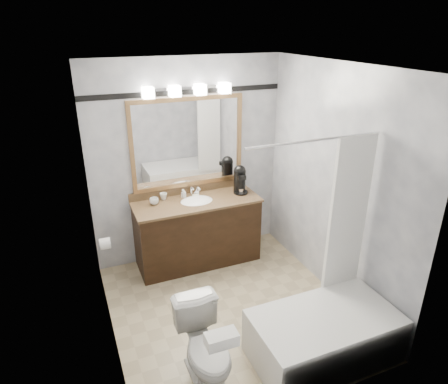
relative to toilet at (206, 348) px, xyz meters
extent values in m
cube|color=tan|center=(0.55, 0.77, -0.36)|extent=(2.40, 2.60, 0.01)
cube|color=white|center=(0.55, 0.77, 2.15)|extent=(2.40, 2.60, 0.01)
cube|color=silver|center=(0.55, 2.08, 0.90)|extent=(2.40, 0.01, 2.50)
cube|color=silver|center=(0.55, -0.53, 0.90)|extent=(2.40, 0.01, 2.50)
cube|color=silver|center=(-0.66, 0.77, 0.90)|extent=(0.01, 2.60, 2.50)
cube|color=silver|center=(1.75, 0.77, 0.90)|extent=(0.01, 2.60, 2.50)
cube|color=black|center=(0.55, 1.79, 0.06)|extent=(1.50, 0.55, 0.82)
cube|color=olive|center=(0.55, 1.79, 0.48)|extent=(1.53, 0.58, 0.03)
cube|color=olive|center=(0.55, 2.06, 0.55)|extent=(1.53, 0.03, 0.10)
ellipsoid|color=white|center=(0.55, 1.79, 0.47)|extent=(0.44, 0.34, 0.14)
cube|color=#AA7D4C|center=(0.55, 2.05, 1.67)|extent=(1.40, 0.04, 0.05)
cube|color=#AA7D4C|center=(0.55, 2.05, 0.62)|extent=(1.40, 0.04, 0.05)
cube|color=#AA7D4C|center=(-0.13, 2.05, 1.15)|extent=(0.05, 0.04, 1.00)
cube|color=#AA7D4C|center=(1.22, 2.05, 1.15)|extent=(0.05, 0.04, 1.00)
cube|color=white|center=(0.55, 2.06, 1.15)|extent=(1.30, 0.01, 1.00)
cube|color=silver|center=(0.55, 2.04, 1.80)|extent=(0.90, 0.05, 0.03)
cube|color=white|center=(0.10, 1.99, 1.78)|extent=(0.12, 0.12, 0.12)
cube|color=white|center=(0.40, 1.99, 1.78)|extent=(0.12, 0.12, 0.12)
cube|color=white|center=(0.70, 1.99, 1.78)|extent=(0.12, 0.12, 0.12)
cube|color=white|center=(1.00, 1.99, 1.78)|extent=(0.12, 0.12, 0.12)
cube|color=black|center=(0.55, 2.07, 1.75)|extent=(2.40, 0.01, 0.06)
cube|color=white|center=(1.08, -0.15, -0.13)|extent=(1.30, 0.72, 0.45)
cylinder|color=silver|center=(1.08, 0.23, 1.60)|extent=(1.30, 0.02, 0.02)
cube|color=white|center=(1.50, 0.22, 0.82)|extent=(0.40, 0.04, 1.55)
cylinder|color=white|center=(-0.59, 1.44, 0.35)|extent=(0.11, 0.12, 0.12)
imported|color=white|center=(0.00, 0.00, 0.00)|extent=(0.39, 0.69, 0.70)
cube|color=white|center=(0.00, -0.35, 0.40)|extent=(0.24, 0.13, 0.10)
cylinder|color=black|center=(1.14, 1.80, 0.51)|extent=(0.18, 0.18, 0.02)
cylinder|color=black|center=(1.15, 1.86, 0.64)|extent=(0.15, 0.15, 0.26)
sphere|color=black|center=(1.15, 1.86, 0.77)|extent=(0.16, 0.16, 0.16)
cube|color=black|center=(1.13, 1.78, 0.73)|extent=(0.12, 0.12, 0.05)
cylinder|color=silver|center=(1.13, 1.78, 0.54)|extent=(0.06, 0.06, 0.06)
imported|color=white|center=(0.05, 1.88, 0.54)|extent=(0.13, 0.13, 0.08)
imported|color=white|center=(0.19, 1.98, 0.54)|extent=(0.11, 0.11, 0.08)
imported|color=white|center=(0.44, 1.95, 0.55)|extent=(0.06, 0.06, 0.10)
imported|color=white|center=(0.61, 1.95, 0.54)|extent=(0.08, 0.08, 0.08)
cube|color=beige|center=(0.58, 1.91, 0.51)|extent=(0.09, 0.08, 0.03)
camera|label=1|loc=(-0.83, -2.39, 2.48)|focal=32.00mm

